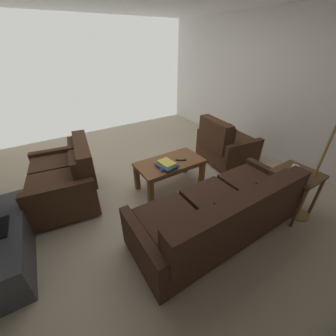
# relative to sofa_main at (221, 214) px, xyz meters

# --- Properties ---
(ground_plane) EXTENTS (4.82, 5.62, 0.01)m
(ground_plane) POSITION_rel_sofa_main_xyz_m (0.02, -1.42, -0.35)
(ground_plane) COLOR #B7A88E
(wall_left) EXTENTS (0.12, 5.62, 2.51)m
(wall_left) POSITION_rel_sofa_main_xyz_m (-2.39, -1.42, 0.91)
(wall_left) COLOR white
(wall_left) RESTS_ON ground
(sofa_main) EXTENTS (2.04, 0.85, 0.78)m
(sofa_main) POSITION_rel_sofa_main_xyz_m (0.00, 0.00, 0.00)
(sofa_main) COLOR black
(sofa_main) RESTS_ON ground
(loveseat_near) EXTENTS (0.99, 1.28, 0.86)m
(loveseat_near) POSITION_rel_sofa_main_xyz_m (1.34, -1.67, 0.02)
(loveseat_near) COLOR black
(loveseat_near) RESTS_ON ground
(coffee_table) EXTENTS (1.02, 0.53, 0.46)m
(coffee_table) POSITION_rel_sofa_main_xyz_m (-0.05, -1.14, 0.04)
(coffee_table) COLOR brown
(coffee_table) RESTS_ON ground
(end_table) EXTENTS (0.50, 0.50, 0.62)m
(end_table) POSITION_rel_sofa_main_xyz_m (-1.09, 0.19, 0.17)
(end_table) COLOR brown
(end_table) RESTS_ON ground
(tv_stand) EXTENTS (0.50, 1.30, 0.42)m
(tv_stand) POSITION_rel_sofa_main_xyz_m (2.10, -0.98, -0.13)
(tv_stand) COLOR #38383D
(tv_stand) RESTS_ON ground
(armchair_side) EXTENTS (0.90, 1.02, 0.87)m
(armchair_side) POSITION_rel_sofa_main_xyz_m (-1.34, -1.26, 0.02)
(armchair_side) COLOR black
(armchair_side) RESTS_ON ground
(coffee_mug) EXTENTS (0.10, 0.08, 0.10)m
(coffee_mug) POSITION_rel_sofa_main_xyz_m (-1.04, 0.15, 0.32)
(coffee_mug) COLOR white
(coffee_mug) RESTS_ON end_table
(book_stack) EXTENTS (0.30, 0.32, 0.08)m
(book_stack) POSITION_rel_sofa_main_xyz_m (0.07, -1.03, 0.15)
(book_stack) COLOR #385693
(book_stack) RESTS_ON coffee_table
(tv_remote) EXTENTS (0.16, 0.13, 0.02)m
(tv_remote) POSITION_rel_sofa_main_xyz_m (-0.22, -1.09, 0.12)
(tv_remote) COLOR black
(tv_remote) RESTS_ON coffee_table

